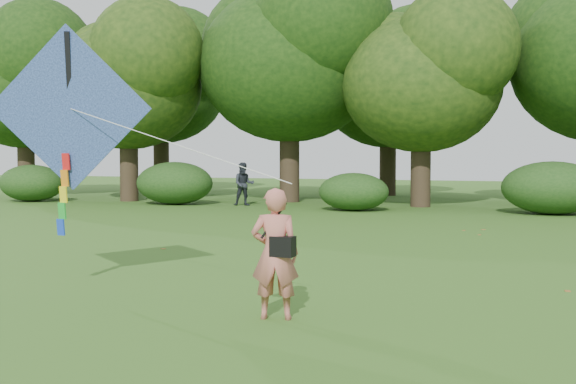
% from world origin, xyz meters
% --- Properties ---
extents(ground, '(100.00, 100.00, 0.00)m').
position_xyz_m(ground, '(0.00, 0.00, 0.00)').
color(ground, '#265114').
rests_on(ground, ground).
extents(man_kite_flyer, '(0.70, 0.56, 1.69)m').
position_xyz_m(man_kite_flyer, '(-0.29, -0.51, 0.85)').
color(man_kite_flyer, '#C46A5C').
rests_on(man_kite_flyer, ground).
extents(bystander_left, '(1.07, 0.98, 1.78)m').
position_xyz_m(bystander_left, '(-8.93, 18.08, 0.89)').
color(bystander_left, '#242830').
rests_on(bystander_left, ground).
extents(crossbody_bag, '(0.43, 0.20, 0.69)m').
position_xyz_m(crossbody_bag, '(-0.17, -0.54, 0.96)').
color(crossbody_bag, black).
rests_on(crossbody_bag, ground).
extents(flying_kite, '(5.24, 1.31, 3.28)m').
position_xyz_m(flying_kite, '(-4.04, 0.32, 2.79)').
color(flying_kite, '#2543A3').
rests_on(flying_kite, ground).
extents(tree_line, '(54.70, 15.30, 9.48)m').
position_xyz_m(tree_line, '(1.67, 22.88, 5.60)').
color(tree_line, '#3A2D1E').
rests_on(tree_line, ground).
extents(shrub_band, '(39.15, 3.22, 1.88)m').
position_xyz_m(shrub_band, '(-0.72, 17.60, 0.86)').
color(shrub_band, '#264919').
rests_on(shrub_band, ground).
extents(fallen_leaves, '(10.73, 14.92, 0.01)m').
position_xyz_m(fallen_leaves, '(-0.98, 3.83, 0.01)').
color(fallen_leaves, brown).
rests_on(fallen_leaves, ground).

